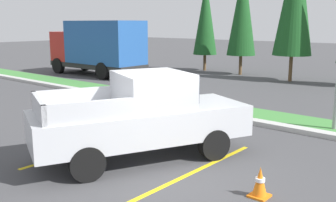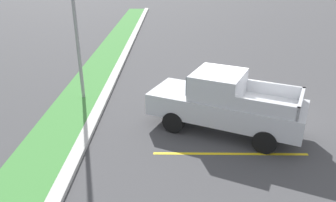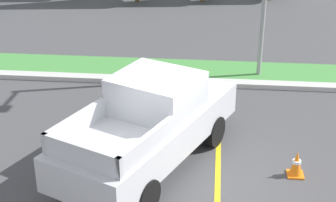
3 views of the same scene
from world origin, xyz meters
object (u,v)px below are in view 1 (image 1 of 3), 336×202
at_px(pickup_truck_main, 143,116).
at_px(cypress_tree_leftmost, 206,17).
at_px(cypress_tree_left_inner, 242,9).
at_px(traffic_cone, 260,182).
at_px(cargo_truck_distant, 98,46).

bearing_deg(pickup_truck_main, cypress_tree_leftmost, 120.58).
bearing_deg(cypress_tree_leftmost, pickup_truck_main, -59.42).
relative_size(pickup_truck_main, cypress_tree_leftmost, 0.88).
height_order(cypress_tree_left_inner, traffic_cone, cypress_tree_left_inner).
bearing_deg(cypress_tree_leftmost, cypress_tree_left_inner, -6.54).
bearing_deg(cypress_tree_leftmost, traffic_cone, -51.71).
xyz_separation_m(pickup_truck_main, cargo_truck_distant, (-12.93, 9.25, 0.81)).
xyz_separation_m(cypress_tree_left_inner, traffic_cone, (9.46, -15.49, -3.80)).
height_order(pickup_truck_main, cypress_tree_leftmost, cypress_tree_leftmost).
bearing_deg(pickup_truck_main, cypress_tree_left_inner, 112.11).
relative_size(pickup_truck_main, cargo_truck_distant, 0.81).
height_order(cypress_tree_leftmost, cypress_tree_left_inner, cypress_tree_left_inner).
relative_size(cypress_tree_leftmost, cypress_tree_left_inner, 0.90).
distance_m(cypress_tree_left_inner, traffic_cone, 18.54).
bearing_deg(cargo_truck_distant, cypress_tree_leftmost, 60.25).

